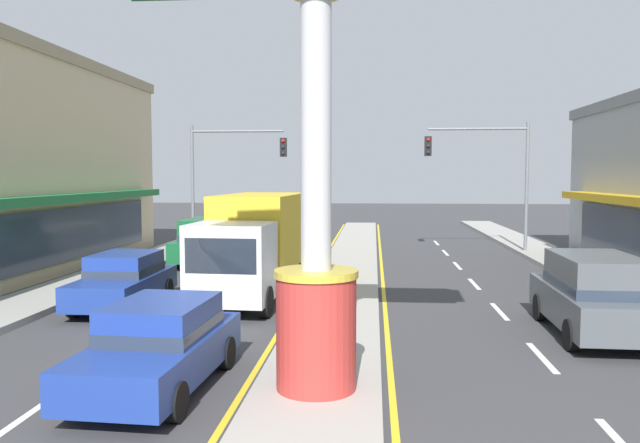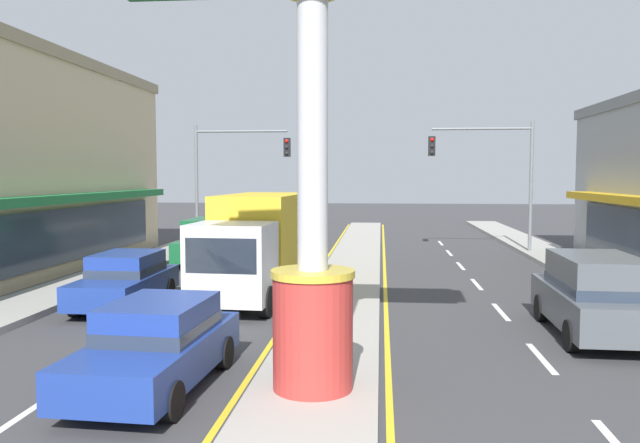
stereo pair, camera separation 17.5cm
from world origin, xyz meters
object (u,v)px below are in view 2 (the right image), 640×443
Objects in this scene: suv_near_left_lane at (596,295)px; sedan_far_left_oncoming at (157,344)px; traffic_light_right_side at (493,164)px; suv_far_right_lane at (210,241)px; sedan_mid_left_lane at (126,279)px; district_sign at (313,152)px; box_truck_near_right_lane at (256,242)px; traffic_light_left_side at (231,165)px.

sedan_far_left_oncoming is (-8.80, -4.38, -0.20)m from suv_near_left_lane.
traffic_light_right_side is 1.41× the size of sedan_far_left_oncoming.
suv_far_right_lane is 8.80m from sedan_mid_left_lane.
district_sign is 1.78× the size of suv_far_right_lane.
suv_far_right_lane is at bearing 116.09° from box_truck_near_right_lane.
suv_near_left_lane reaches higher than sedan_mid_left_lane.
district_sign is 1.76× the size of suv_near_left_lane.
traffic_light_right_side reaches higher than suv_near_left_lane.
district_sign is at bearing -3.24° from sedan_far_left_oncoming.
suv_near_left_lane is at bearing 26.49° from sedan_far_left_oncoming.
box_truck_near_right_lane is (3.67, -12.00, -2.55)m from traffic_light_left_side.
traffic_light_right_side is (6.34, 19.99, 0.14)m from district_sign.
traffic_light_right_side is 13.57m from suv_far_right_lane.
suv_near_left_lane is at bearing -25.07° from box_truck_near_right_lane.
traffic_light_left_side is 14.31m from sedan_mid_left_lane.
district_sign is 9.64m from sedan_mid_left_lane.
suv_far_right_lane is at bearing 137.76° from suv_near_left_lane.
box_truck_near_right_lane is 3.98m from sedan_mid_left_lane.
district_sign is 1.32× the size of traffic_light_right_side.
suv_far_right_lane is 1.05× the size of sedan_far_left_oncoming.
sedan_far_left_oncoming is (3.30, -15.37, -0.20)m from suv_far_right_lane.
box_truck_near_right_lane reaches higher than sedan_far_left_oncoming.
suv_near_left_lane is 9.83m from sedan_far_left_oncoming.
traffic_light_left_side is 6.05m from suv_far_right_lane.
district_sign is 1.87× the size of sedan_far_left_oncoming.
traffic_light_left_side is 20.56m from suv_near_left_lane.
sedan_far_left_oncoming is at bearing -77.87° from suv_far_right_lane.
sedan_mid_left_lane is 7.36m from sedan_far_left_oncoming.
suv_near_left_lane is at bearing 36.89° from district_sign.
traffic_light_right_side is at bearing 46.94° from sedan_mid_left_lane.
traffic_light_left_side is 1.33× the size of suv_near_left_lane.
traffic_light_left_side is 21.06m from sedan_far_left_oncoming.
sedan_mid_left_lane is (-0.00, -8.80, -0.20)m from suv_far_right_lane.
suv_far_right_lane reaches higher than sedan_mid_left_lane.
sedan_mid_left_lane and sedan_far_left_oncoming have the same top height.
traffic_light_left_side is 1.00× the size of traffic_light_right_side.
sedan_far_left_oncoming is at bearing 176.76° from district_sign.
suv_far_right_lane is at bearing -160.21° from traffic_light_right_side.
district_sign is 1.90× the size of sedan_mid_left_lane.
district_sign is at bearing -107.59° from traffic_light_right_side.
sedan_far_left_oncoming is at bearing -114.61° from traffic_light_right_side.
sedan_far_left_oncoming is (-0.08, -8.46, -0.91)m from box_truck_near_right_lane.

